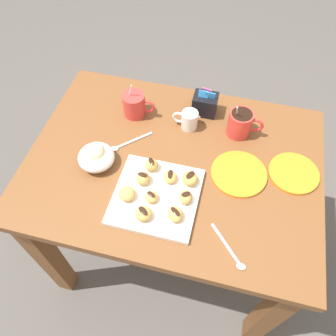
% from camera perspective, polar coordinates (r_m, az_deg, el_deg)
% --- Properties ---
extents(ground_plane, '(8.00, 8.00, 0.00)m').
position_cam_1_polar(ground_plane, '(1.82, 0.61, -12.88)').
color(ground_plane, '#514C47').
extents(dining_table, '(1.01, 0.75, 0.75)m').
position_cam_1_polar(dining_table, '(1.28, 0.85, -2.65)').
color(dining_table, brown).
rests_on(dining_table, ground_plane).
extents(pastry_plate_square, '(0.27, 0.27, 0.02)m').
position_cam_1_polar(pastry_plate_square, '(1.08, -2.02, -4.82)').
color(pastry_plate_square, silver).
rests_on(pastry_plate_square, dining_table).
extents(coffee_mug_red_left, '(0.12, 0.08, 0.14)m').
position_cam_1_polar(coffee_mug_red_left, '(1.28, -5.67, 10.73)').
color(coffee_mug_red_left, red).
rests_on(coffee_mug_red_left, dining_table).
extents(coffee_mug_red_right, '(0.13, 0.09, 0.15)m').
position_cam_1_polar(coffee_mug_red_right, '(1.23, 12.22, 7.49)').
color(coffee_mug_red_right, red).
rests_on(coffee_mug_red_right, dining_table).
extents(cream_pitcher_white, '(0.10, 0.06, 0.07)m').
position_cam_1_polar(cream_pitcher_white, '(1.24, 3.60, 8.25)').
color(cream_pitcher_white, silver).
rests_on(cream_pitcher_white, dining_table).
extents(sugar_caddy, '(0.09, 0.07, 0.11)m').
position_cam_1_polar(sugar_caddy, '(1.30, 6.29, 10.75)').
color(sugar_caddy, black).
rests_on(sugar_caddy, dining_table).
extents(ice_cream_bowl, '(0.12, 0.12, 0.09)m').
position_cam_1_polar(ice_cream_bowl, '(1.15, -12.12, 1.97)').
color(ice_cream_bowl, silver).
rests_on(ice_cream_bowl, dining_table).
extents(saucer_orange_left, '(0.17, 0.17, 0.01)m').
position_cam_1_polar(saucer_orange_left, '(1.20, 20.54, -0.82)').
color(saucer_orange_left, orange).
rests_on(saucer_orange_left, dining_table).
extents(saucer_orange_right, '(0.19, 0.19, 0.01)m').
position_cam_1_polar(saucer_orange_right, '(1.15, 11.93, -0.85)').
color(saucer_orange_right, orange).
rests_on(saucer_orange_right, dining_table).
extents(loose_spoon_near_saucer, '(0.12, 0.12, 0.01)m').
position_cam_1_polar(loose_spoon_near_saucer, '(1.02, 10.67, -13.86)').
color(loose_spoon_near_saucer, silver).
rests_on(loose_spoon_near_saucer, dining_table).
extents(loose_spoon_by_plate, '(0.12, 0.12, 0.01)m').
position_cam_1_polar(loose_spoon_by_plate, '(1.22, -6.98, 4.17)').
color(loose_spoon_by_plate, silver).
rests_on(loose_spoon_by_plate, dining_table).
extents(beignet_0, '(0.06, 0.06, 0.04)m').
position_cam_1_polar(beignet_0, '(1.11, -2.81, 0.51)').
color(beignet_0, '#DBA351').
rests_on(beignet_0, pastry_plate_square).
extents(chocolate_drizzle_0, '(0.03, 0.03, 0.00)m').
position_cam_1_polar(chocolate_drizzle_0, '(1.09, -2.85, 1.16)').
color(chocolate_drizzle_0, black).
rests_on(chocolate_drizzle_0, beignet_0).
extents(beignet_1, '(0.07, 0.07, 0.03)m').
position_cam_1_polar(beignet_1, '(1.02, 1.23, -7.85)').
color(beignet_1, '#DBA351').
rests_on(beignet_1, pastry_plate_square).
extents(chocolate_drizzle_1, '(0.04, 0.03, 0.00)m').
position_cam_1_polar(chocolate_drizzle_1, '(1.00, 1.24, -7.37)').
color(chocolate_drizzle_1, black).
rests_on(chocolate_drizzle_1, beignet_1).
extents(beignet_2, '(0.07, 0.07, 0.04)m').
position_cam_1_polar(beignet_2, '(1.06, -7.01, -4.36)').
color(beignet_2, '#DBA351').
rests_on(beignet_2, pastry_plate_square).
extents(beignet_3, '(0.06, 0.06, 0.03)m').
position_cam_1_polar(beignet_3, '(1.09, 0.37, -1.53)').
color(beignet_3, '#DBA351').
rests_on(beignet_3, pastry_plate_square).
extents(chocolate_drizzle_3, '(0.02, 0.04, 0.00)m').
position_cam_1_polar(chocolate_drizzle_3, '(1.07, 0.37, -1.02)').
color(chocolate_drizzle_3, black).
rests_on(chocolate_drizzle_3, beignet_3).
extents(beignet_4, '(0.05, 0.05, 0.04)m').
position_cam_1_polar(beignet_4, '(1.08, -4.27, -1.74)').
color(beignet_4, '#DBA351').
rests_on(beignet_4, pastry_plate_square).
extents(chocolate_drizzle_4, '(0.03, 0.02, 0.00)m').
position_cam_1_polar(chocolate_drizzle_4, '(1.06, -4.34, -1.11)').
color(chocolate_drizzle_4, black).
rests_on(chocolate_drizzle_4, beignet_4).
extents(beignet_5, '(0.07, 0.07, 0.04)m').
position_cam_1_polar(beignet_5, '(1.02, -4.20, -7.74)').
color(beignet_5, '#DBA351').
rests_on(beignet_5, pastry_plate_square).
extents(chocolate_drizzle_5, '(0.04, 0.04, 0.00)m').
position_cam_1_polar(chocolate_drizzle_5, '(1.00, -4.27, -7.23)').
color(chocolate_drizzle_5, black).
rests_on(chocolate_drizzle_5, beignet_5).
extents(beignet_6, '(0.05, 0.05, 0.03)m').
position_cam_1_polar(beignet_6, '(1.05, 2.98, -4.95)').
color(beignet_6, '#DBA351').
rests_on(beignet_6, pastry_plate_square).
extents(chocolate_drizzle_6, '(0.03, 0.03, 0.00)m').
position_cam_1_polar(chocolate_drizzle_6, '(1.03, 3.03, -4.44)').
color(chocolate_drizzle_6, black).
rests_on(chocolate_drizzle_6, beignet_6).
extents(beignet_7, '(0.06, 0.06, 0.03)m').
position_cam_1_polar(beignet_7, '(1.05, -2.84, -4.92)').
color(beignet_7, '#DBA351').
rests_on(beignet_7, pastry_plate_square).
extents(chocolate_drizzle_7, '(0.03, 0.03, 0.00)m').
position_cam_1_polar(chocolate_drizzle_7, '(1.04, -2.88, -4.47)').
color(chocolate_drizzle_7, black).
rests_on(chocolate_drizzle_7, beignet_7).
extents(beignet_8, '(0.07, 0.07, 0.04)m').
position_cam_1_polar(beignet_8, '(1.08, 3.74, -1.77)').
color(beignet_8, '#DBA351').
rests_on(beignet_8, pastry_plate_square).
extents(chocolate_drizzle_8, '(0.03, 0.04, 0.00)m').
position_cam_1_polar(chocolate_drizzle_8, '(1.06, 3.80, -1.15)').
color(chocolate_drizzle_8, black).
rests_on(chocolate_drizzle_8, beignet_8).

